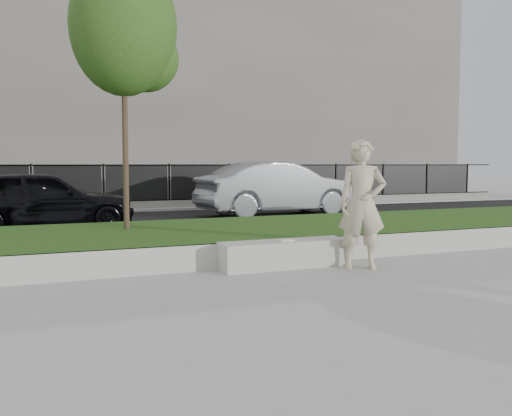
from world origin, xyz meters
name	(u,v)px	position (x,y,z in m)	size (l,w,h in m)	color
ground	(275,280)	(0.00, 0.00, 0.00)	(90.00, 90.00, 0.00)	gray
grass_bank	(208,239)	(0.00, 3.00, 0.20)	(34.00, 4.00, 0.40)	black
grass_kerb	(247,255)	(0.00, 1.04, 0.20)	(34.00, 0.08, 0.40)	#ACAAA1
street	(145,222)	(0.00, 8.50, 0.02)	(34.00, 7.00, 0.04)	black
far_pavement	(118,208)	(0.00, 13.00, 0.06)	(34.00, 3.00, 0.12)	gray
iron_fence	(122,196)	(0.00, 12.00, 0.54)	(32.00, 0.30, 1.50)	slate
building_facade	(89,89)	(0.00, 20.00, 5.00)	(34.00, 10.00, 10.00)	#5D5851
stone_bench	(284,254)	(0.52, 0.80, 0.21)	(2.07, 0.52, 0.42)	#ACAAA1
man	(362,205)	(1.59, 0.25, 0.99)	(0.72, 0.48, 1.99)	#BEB292
book	(286,240)	(0.54, 0.74, 0.44)	(0.22, 0.16, 0.03)	beige
young_tree	(127,32)	(-1.33, 3.60, 4.03)	(2.04, 1.95, 4.99)	#38281C
car_dark	(41,200)	(-2.73, 7.16, 0.77)	(1.72, 4.27, 1.45)	black
car_silver	(278,188)	(4.15, 8.66, 0.86)	(1.74, 4.99, 1.65)	gray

